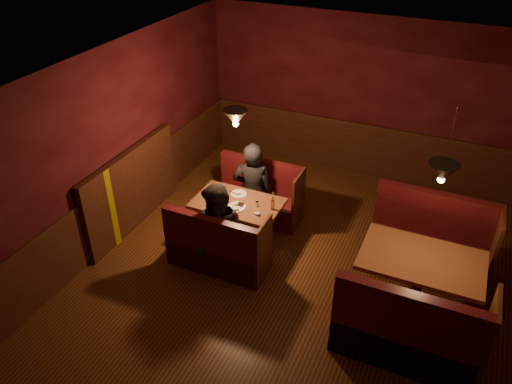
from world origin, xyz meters
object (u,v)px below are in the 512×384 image
at_px(diner_a, 253,174).
at_px(diner_b, 218,219).
at_px(second_table, 419,272).
at_px(main_table, 239,211).
at_px(second_bench_near, 406,337).
at_px(main_bench_far, 259,199).
at_px(second_bench_far, 429,247).
at_px(main_bench_near, 217,252).

distance_m(diner_a, diner_b, 1.25).
distance_m(second_table, diner_a, 2.87).
height_order(main_table, diner_b, diner_b).
distance_m(second_table, second_bench_near, 0.92).
bearing_deg(main_bench_far, diner_b, -89.14).
height_order(second_bench_far, diner_a, diner_a).
relative_size(second_table, diner_a, 0.85).
height_order(second_bench_near, diner_a, diner_a).
height_order(second_bench_far, second_bench_near, same).
bearing_deg(main_bench_near, second_bench_far, 24.78).
xyz_separation_m(second_bench_far, diner_b, (-2.68, -1.20, 0.48)).
bearing_deg(diner_b, main_bench_far, 98.74).
height_order(second_table, second_bench_far, second_bench_far).
height_order(second_table, diner_a, diner_a).
bearing_deg(second_bench_far, diner_a, 178.94).
bearing_deg(main_bench_far, main_bench_near, -90.00).
distance_m(main_table, second_table, 2.71).
distance_m(main_table, diner_b, 0.76).
distance_m(main_table, diner_a, 0.65).
height_order(main_bench_near, diner_a, diner_a).
xyz_separation_m(main_bench_far, diner_b, (0.02, -1.43, 0.54)).
bearing_deg(second_bench_near, main_table, 155.04).
xyz_separation_m(main_bench_far, main_bench_near, (0.00, -1.48, 0.00)).
relative_size(main_bench_near, second_table, 0.97).
relative_size(second_table, second_bench_near, 0.90).
bearing_deg(diner_b, second_table, 14.57).
height_order(main_table, main_bench_near, main_bench_near).
distance_m(main_bench_far, second_bench_far, 2.71).
relative_size(second_table, diner_b, 0.87).
bearing_deg(second_bench_far, main_table, -169.41).
xyz_separation_m(main_table, main_bench_far, (0.01, 0.74, -0.23)).
relative_size(main_bench_far, second_bench_far, 0.87).
distance_m(main_table, second_bench_far, 2.77).
bearing_deg(main_table, second_table, -8.03).
distance_m(second_table, diner_b, 2.67).
bearing_deg(second_bench_near, diner_b, 167.88).
relative_size(main_table, main_bench_near, 0.91).
distance_m(second_bench_near, diner_b, 2.78).
bearing_deg(diner_b, second_bench_near, -4.24).
bearing_deg(main_bench_near, second_bench_near, -11.00).
xyz_separation_m(main_bench_far, second_table, (2.67, -1.12, 0.31)).
bearing_deg(diner_a, second_table, 145.27).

